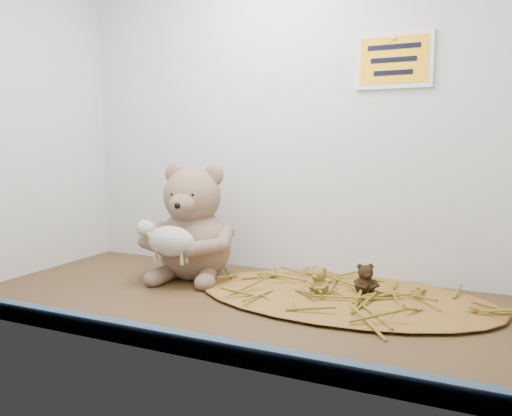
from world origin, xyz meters
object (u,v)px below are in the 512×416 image
at_px(mini_teddy_tan, 319,279).
at_px(main_teddy, 194,221).
at_px(mini_teddy_brown, 365,278).
at_px(toy_lamb, 171,241).

bearing_deg(mini_teddy_tan, main_teddy, -168.35).
bearing_deg(main_teddy, mini_teddy_brown, -9.35).
bearing_deg(mini_teddy_tan, toy_lamb, -151.22).
bearing_deg(toy_lamb, mini_teddy_brown, 13.47).
bearing_deg(mini_teddy_brown, toy_lamb, 165.54).
xyz_separation_m(main_teddy, mini_teddy_tan, (0.36, -0.05, -0.10)).
height_order(main_teddy, mini_teddy_brown, main_teddy).
xyz_separation_m(toy_lamb, mini_teddy_tan, (0.36, 0.06, -0.07)).
relative_size(mini_teddy_tan, mini_teddy_brown, 0.94).
distance_m(main_teddy, mini_teddy_tan, 0.37).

